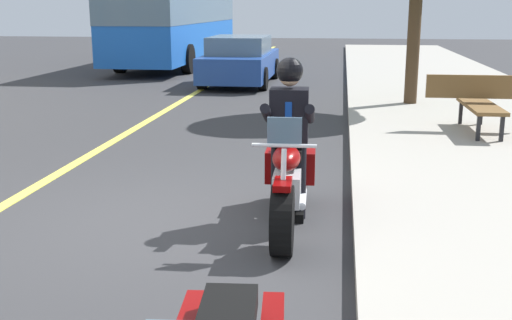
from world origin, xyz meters
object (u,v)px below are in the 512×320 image
(car_dark, at_px, (240,60))
(rider_main, at_px, (289,125))
(bus_near, at_px, (176,16))
(bench_sidewalk, at_px, (480,99))
(motorcycle_main, at_px, (288,183))

(car_dark, bearing_deg, rider_main, 11.48)
(bus_near, xyz_separation_m, car_dark, (5.85, 3.43, -1.18))
(bus_near, height_order, bench_sidewalk, bus_near)
(car_dark, relative_size, bench_sidewalk, 2.55)
(motorcycle_main, distance_m, car_dark, 12.44)
(motorcycle_main, xyz_separation_m, bus_near, (-18.04, -5.88, 1.42))
(motorcycle_main, bearing_deg, bench_sidewalk, 148.95)
(motorcycle_main, height_order, rider_main, rider_main)
(motorcycle_main, relative_size, rider_main, 1.27)
(bus_near, bearing_deg, motorcycle_main, 18.04)
(rider_main, bearing_deg, bus_near, -161.81)
(motorcycle_main, height_order, bus_near, bus_near)
(bus_near, bearing_deg, car_dark, 30.37)
(motorcycle_main, xyz_separation_m, car_dark, (-12.19, -2.45, 0.24))
(motorcycle_main, relative_size, bus_near, 0.20)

